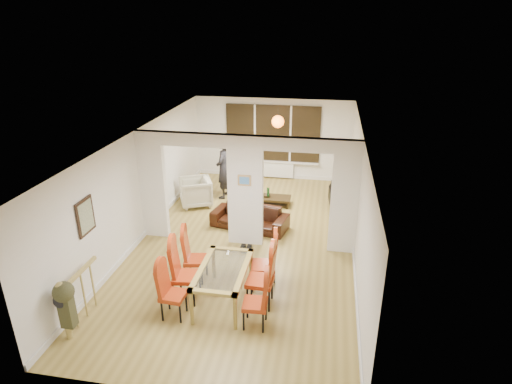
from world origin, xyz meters
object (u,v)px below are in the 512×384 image
(dining_chair_lb, at_px, (186,272))
(dining_chair_rc, at_px, (264,262))
(armchair, at_px, (196,192))
(person, at_px, (224,168))
(bowl, at_px, (267,196))
(dining_chair_la, at_px, (173,292))
(coffee_table, at_px, (272,201))
(dining_chair_lc, at_px, (195,256))
(dining_chair_rb, at_px, (260,277))
(dining_chair_ra, at_px, (255,300))
(dining_table, at_px, (223,285))
(sofa, at_px, (250,217))
(television, at_px, (329,195))
(bottle, at_px, (268,192))

(dining_chair_lb, height_order, dining_chair_rc, dining_chair_lb)
(armchair, height_order, person, person)
(bowl, bearing_deg, dining_chair_la, -99.84)
(dining_chair_la, height_order, coffee_table, dining_chair_la)
(dining_chair_lc, relative_size, coffee_table, 1.04)
(dining_chair_rb, height_order, armchair, dining_chair_rb)
(dining_chair_lc, distance_m, person, 4.31)
(dining_chair_lb, xyz_separation_m, armchair, (-1.15, 4.23, -0.20))
(dining_chair_la, height_order, dining_chair_ra, dining_chair_ra)
(dining_table, xyz_separation_m, bowl, (0.13, 4.55, -0.10))
(dining_chair_la, height_order, dining_chair_rb, dining_chair_rb)
(dining_chair_lb, height_order, dining_chair_lc, dining_chair_lb)
(sofa, xyz_separation_m, bowl, (0.22, 1.48, -0.02))
(dining_chair_lc, bearing_deg, dining_chair_ra, -49.16)
(television, height_order, coffee_table, television)
(dining_chair_lc, xyz_separation_m, armchair, (-1.12, 3.57, -0.15))
(sofa, bearing_deg, coffee_table, 88.22)
(sofa, height_order, person, person)
(dining_chair_ra, bearing_deg, coffee_table, 91.35)
(dining_chair_rb, height_order, bowl, dining_chair_rb)
(armchair, distance_m, television, 3.76)
(armchair, height_order, bowl, armchair)
(dining_chair_ra, bearing_deg, bowl, 92.93)
(dining_chair_rb, bearing_deg, television, 78.99)
(dining_table, bearing_deg, coffee_table, 86.57)
(dining_chair_ra, bearing_deg, dining_chair_rc, 88.26)
(dining_chair_lc, height_order, armchair, dining_chair_lc)
(coffee_table, bearing_deg, person, 167.74)
(dining_chair_rc, relative_size, coffee_table, 1.11)
(dining_chair_ra, bearing_deg, person, 105.85)
(dining_chair_la, relative_size, dining_chair_lb, 0.87)
(dining_chair_rb, bearing_deg, dining_chair_ra, -86.03)
(dining_chair_rc, bearing_deg, dining_chair_ra, -95.19)
(dining_chair_la, relative_size, dining_chair_ra, 0.99)
(dining_table, relative_size, television, 1.57)
(television, bearing_deg, dining_chair_rc, 158.49)
(dining_chair_ra, relative_size, dining_chair_rb, 0.87)
(dining_chair_lc, relative_size, person, 0.61)
(dining_chair_lb, relative_size, coffee_table, 1.14)
(bottle, bearing_deg, sofa, -99.80)
(dining_table, bearing_deg, bowl, 88.35)
(dining_chair_rb, height_order, dining_chair_rc, dining_chair_rb)
(television, distance_m, coffee_table, 1.62)
(dining_chair_la, bearing_deg, television, 68.68)
(sofa, bearing_deg, dining_chair_la, -88.51)
(dining_table, xyz_separation_m, bottle, (0.16, 4.52, 0.03))
(dining_chair_la, distance_m, dining_chair_rc, 1.82)
(coffee_table, bearing_deg, dining_chair_la, -101.37)
(dining_chair_lc, height_order, sofa, dining_chair_lc)
(dining_chair_ra, bearing_deg, dining_table, 137.88)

